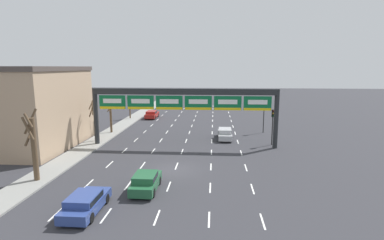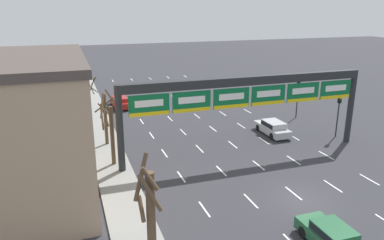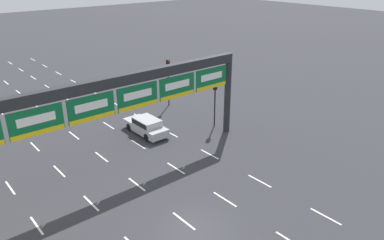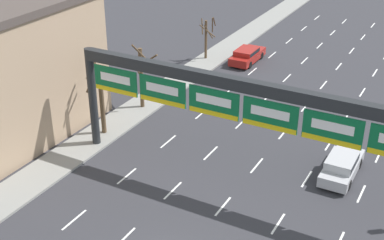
% 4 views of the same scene
% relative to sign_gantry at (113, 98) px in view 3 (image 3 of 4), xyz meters
% --- Properties ---
extents(ground_plane, '(220.00, 220.00, 0.00)m').
position_rel_sign_gantry_xyz_m(ground_plane, '(-0.00, -8.28, -5.53)').
color(ground_plane, '#333338').
extents(lane_dashes, '(13.32, 67.00, 0.01)m').
position_rel_sign_gantry_xyz_m(lane_dashes, '(0.00, 5.22, -5.52)').
color(lane_dashes, white).
rests_on(lane_dashes, ground_plane).
extents(sign_gantry, '(21.95, 0.70, 6.91)m').
position_rel_sign_gantry_xyz_m(sign_gantry, '(0.00, 0.00, 0.00)').
color(sign_gantry, '#232628').
rests_on(sign_gantry, ground_plane).
extents(car_silver, '(1.80, 4.60, 1.43)m').
position_rel_sign_gantry_xyz_m(car_silver, '(5.00, 4.08, -4.76)').
color(car_silver, '#B7B7BC').
rests_on(car_silver, ground_plane).
extents(traffic_light_near_gantry, '(0.30, 0.35, 4.35)m').
position_rel_sign_gantry_xyz_m(traffic_light_near_gantry, '(10.60, 1.46, -2.41)').
color(traffic_light_near_gantry, black).
rests_on(traffic_light_near_gantry, ground_plane).
extents(traffic_light_mid_block, '(0.30, 0.35, 4.79)m').
position_rel_sign_gantry_xyz_m(traffic_light_mid_block, '(10.67, 8.41, -2.11)').
color(traffic_light_mid_block, black).
rests_on(traffic_light_mid_block, ground_plane).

